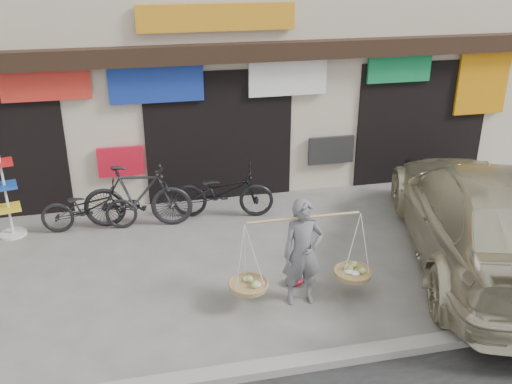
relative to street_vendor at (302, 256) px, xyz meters
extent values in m
plane|color=slate|center=(-0.54, 0.59, -0.77)|extent=(70.00, 70.00, 0.00)
cube|color=gray|center=(-0.54, -1.41, -0.71)|extent=(70.00, 0.25, 0.12)
cube|color=beige|center=(-0.54, 7.09, 2.73)|extent=(14.00, 6.00, 7.00)
cube|color=black|center=(-0.54, 3.94, 2.28)|extent=(14.00, 0.35, 0.35)
cube|color=black|center=(-0.54, 4.34, 0.58)|extent=(3.00, 0.60, 2.70)
cube|color=black|center=(3.96, 4.34, 0.58)|extent=(3.00, 0.60, 2.70)
cube|color=red|center=(-3.74, 4.01, 1.83)|extent=(1.60, 0.08, 0.60)
cube|color=#18349E|center=(-1.74, 4.01, 1.73)|extent=(1.80, 0.08, 0.70)
cube|color=white|center=(0.86, 4.01, 1.73)|extent=(1.60, 0.08, 0.70)
cube|color=#158548|center=(3.26, 4.01, 1.83)|extent=(1.40, 0.08, 0.60)
cube|color=orange|center=(5.26, 4.01, 1.43)|extent=(1.20, 0.08, 1.40)
cube|color=red|center=(-2.54, 4.01, 0.23)|extent=(0.90, 0.08, 0.60)
cube|color=#292929|center=(1.86, 4.01, 0.13)|extent=(1.00, 0.08, 0.60)
cube|color=orange|center=(-0.54, 4.01, 2.93)|extent=(3.00, 0.08, 0.50)
imported|color=slate|center=(0.00, 0.00, 0.06)|extent=(0.61, 0.40, 1.66)
cylinder|color=tan|center=(0.00, 0.00, 0.63)|extent=(1.65, 0.05, 0.04)
cylinder|color=#9D7F4B|center=(-0.81, 0.01, -0.39)|extent=(0.56, 0.56, 0.07)
ellipsoid|color=#A5BF66|center=(-0.81, 0.01, -0.33)|extent=(0.39, 0.39, 0.10)
cylinder|color=#9D7F4B|center=(0.81, -0.01, -0.39)|extent=(0.56, 0.56, 0.07)
ellipsoid|color=#A5BF66|center=(0.81, -0.01, -0.33)|extent=(0.39, 0.39, 0.10)
imported|color=black|center=(-3.18, 3.12, -0.31)|extent=(1.79, 0.73, 0.92)
imported|color=black|center=(-2.28, 3.09, -0.15)|extent=(2.11, 0.89, 1.23)
imported|color=black|center=(-0.64, 3.17, -0.25)|extent=(2.07, 1.07, 1.04)
imported|color=beige|center=(3.29, 0.47, 0.09)|extent=(4.07, 6.37, 1.72)
cube|color=black|center=(4.13, 3.15, -0.22)|extent=(1.65, 0.60, 0.45)
cube|color=silver|center=(4.15, 3.23, -0.32)|extent=(0.44, 0.15, 0.12)
cylinder|color=silver|center=(-4.59, 3.23, -0.75)|extent=(0.48, 0.48, 0.04)
cylinder|color=silver|center=(-4.59, 3.23, 0.11)|extent=(0.04, 0.04, 1.75)
cube|color=yellow|center=(-4.59, 3.23, -0.22)|extent=(0.50, 0.50, 0.04)
cube|color=#194CB2|center=(-4.59, 3.23, 0.22)|extent=(0.50, 0.50, 0.04)
cube|color=red|center=(-4.59, 3.23, 0.66)|extent=(0.50, 0.50, 0.04)
ellipsoid|color=red|center=(0.04, 0.46, -0.70)|extent=(0.31, 0.25, 0.14)
camera|label=1|loc=(-2.26, -6.92, 4.17)|focal=40.00mm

